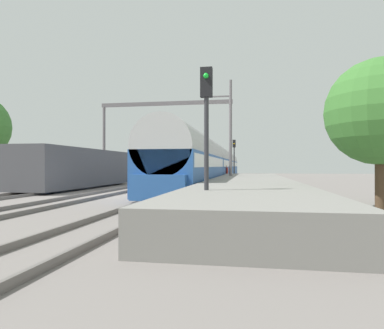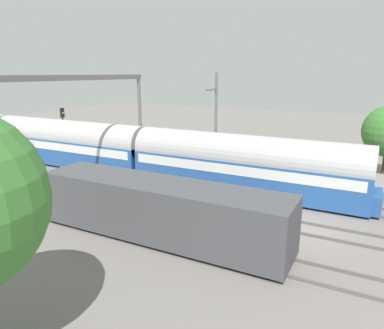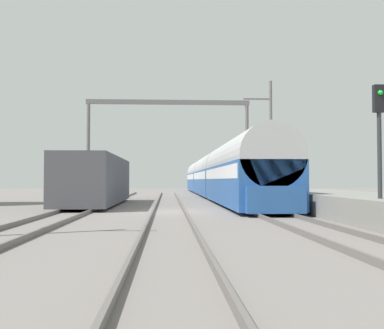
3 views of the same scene
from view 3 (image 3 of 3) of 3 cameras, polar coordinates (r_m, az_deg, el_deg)
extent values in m
plane|color=slate|center=(21.97, -2.89, -5.84)|extent=(120.00, 120.00, 0.00)
cube|color=#625C59|center=(22.51, -15.78, -5.47)|extent=(0.08, 60.00, 0.16)
cube|color=#625C59|center=(22.24, -12.16, -5.54)|extent=(0.08, 60.00, 0.16)
cube|color=#625C59|center=(21.97, -4.77, -5.62)|extent=(0.08, 60.00, 0.16)
cube|color=#625C59|center=(21.98, -1.01, -5.63)|extent=(0.08, 60.00, 0.16)
cube|color=#625C59|center=(22.26, 6.37, -5.57)|extent=(0.08, 60.00, 0.16)
cube|color=#625C59|center=(22.54, 9.98, -5.51)|extent=(0.08, 60.00, 0.16)
cube|color=gray|center=(25.29, 15.83, -4.23)|extent=(4.40, 28.00, 0.90)
cube|color=#28569E|center=(26.96, 6.23, -2.42)|extent=(2.90, 16.00, 2.20)
cube|color=white|center=(26.96, 6.23, -1.08)|extent=(2.93, 15.36, 0.64)
cylinder|color=#B5B5B5|center=(26.98, 6.22, 0.34)|extent=(2.84, 16.00, 2.84)
cube|color=#28569E|center=(43.18, 2.73, -2.24)|extent=(2.90, 16.00, 2.20)
cube|color=white|center=(43.18, 2.73, -1.40)|extent=(2.93, 15.36, 0.64)
cylinder|color=#B5B5B5|center=(43.19, 2.73, -0.51)|extent=(2.84, 16.00, 2.84)
cube|color=#28569E|center=(59.47, 1.15, -2.15)|extent=(2.90, 16.00, 2.20)
cube|color=white|center=(59.47, 1.15, -1.55)|extent=(2.93, 15.36, 0.64)
cylinder|color=#B5B5B5|center=(59.48, 1.15, -0.90)|extent=(2.84, 16.00, 2.84)
cube|color=#28569E|center=(18.88, 10.28, -4.29)|extent=(2.40, 0.50, 1.10)
cube|color=#47474C|center=(28.14, -11.68, -1.86)|extent=(2.80, 13.00, 2.70)
cube|color=black|center=(28.17, -11.70, -4.51)|extent=(2.52, 11.96, 0.10)
cylinder|color=#333333|center=(38.66, 5.57, -3.51)|extent=(0.24, 0.24, 0.85)
cube|color=maroon|center=(38.64, 5.57, -2.40)|extent=(0.47, 0.40, 0.64)
sphere|color=tan|center=(38.64, 5.57, -1.75)|extent=(0.24, 0.24, 0.24)
cylinder|color=#2D2D33|center=(16.15, 22.15, -0.54)|extent=(0.14, 0.14, 3.70)
cube|color=black|center=(16.37, 22.05, 7.54)|extent=(0.36, 0.20, 0.90)
sphere|color=#19D133|center=(16.29, 22.22, 8.21)|extent=(0.16, 0.16, 0.16)
cylinder|color=#2D2D33|center=(45.91, 4.80, -1.38)|extent=(0.14, 0.14, 3.87)
cube|color=black|center=(45.99, 4.79, 1.60)|extent=(0.36, 0.20, 0.90)
sphere|color=yellow|center=(45.87, 4.81, 1.57)|extent=(0.16, 0.16, 0.16)
cylinder|color=slate|center=(37.13, -12.69, 1.60)|extent=(0.28, 0.28, 7.50)
cylinder|color=slate|center=(37.15, 6.80, 1.56)|extent=(0.28, 0.28, 7.50)
cube|color=slate|center=(37.05, -2.93, 7.68)|extent=(12.96, 0.24, 0.36)
cylinder|color=slate|center=(30.62, 9.70, 2.79)|extent=(0.20, 0.20, 8.00)
cube|color=slate|center=(30.79, 8.02, 8.01)|extent=(1.80, 0.10, 0.10)
camera|label=1|loc=(9.27, 58.95, -0.24)|focal=32.09mm
camera|label=2|loc=(26.80, -46.41, 12.67)|focal=33.31mm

